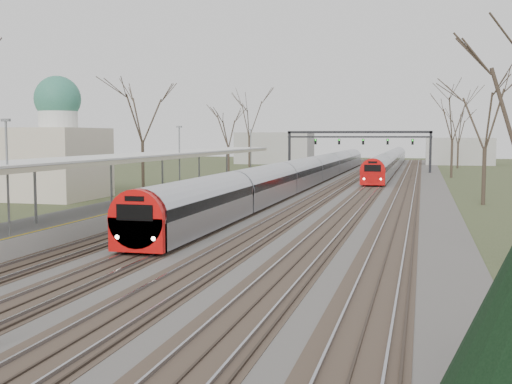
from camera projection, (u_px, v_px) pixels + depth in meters
The scene contains 9 objects.
track_bed at pixel (329, 188), 65.16m from camera, with size 24.00×160.00×0.22m.
platform at pixel (180, 197), 50.58m from camera, with size 3.50×69.00×1.00m, color #9E9B93.
canopy at pixel (157, 156), 45.93m from camera, with size 4.10×50.00×3.11m.
dome_building at pixel (41, 155), 53.96m from camera, with size 10.00×8.00×10.30m.
signal_gantry at pixel (358, 139), 93.64m from camera, with size 21.00×0.59×6.08m.
tree_west_far at pixel (142, 108), 62.04m from camera, with size 5.50×5.50×11.33m.
tree_east_far at pixel (486, 110), 48.55m from camera, with size 5.00×5.00×10.30m.
train_near at pixel (311, 171), 70.86m from camera, with size 2.62×90.21×3.05m.
train_far at pixel (390, 160), 101.59m from camera, with size 2.62×75.21×3.05m.
Camera 1 is at (9.42, -9.73, 5.33)m, focal length 45.00 mm.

